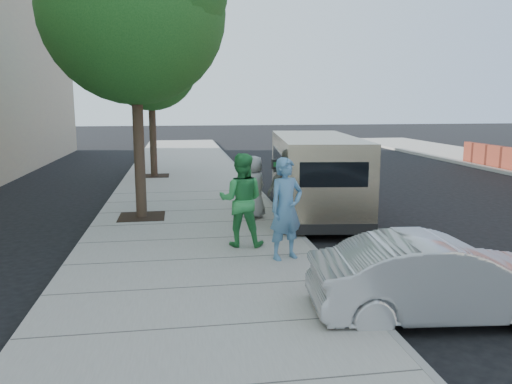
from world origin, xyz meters
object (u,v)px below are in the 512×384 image
(person_striped_polo, at_px, (289,191))
(person_green_shirt, at_px, (241,200))
(van, at_px, (315,174))
(sedan, at_px, (440,279))
(person_officer, at_px, (286,209))
(tree_far, at_px, (151,58))
(parking_meter, at_px, (278,177))
(person_gray_shirt, at_px, (254,187))
(tree_near, at_px, (135,4))

(person_striped_polo, bearing_deg, person_green_shirt, 13.42)
(van, height_order, person_green_shirt, van)
(sedan, relative_size, person_officer, 1.90)
(tree_far, relative_size, person_striped_polo, 3.31)
(parking_meter, height_order, van, van)
(tree_far, distance_m, person_officer, 12.66)
(tree_far, relative_size, person_officer, 3.30)
(tree_far, relative_size, person_gray_shirt, 3.96)
(van, xyz_separation_m, person_green_shirt, (-2.45, -3.13, -0.05))
(tree_far, distance_m, person_green_shirt, 11.55)
(tree_far, xyz_separation_m, person_green_shirt, (2.24, -10.69, -3.75))
(person_green_shirt, bearing_deg, tree_near, -40.74)
(person_officer, distance_m, person_green_shirt, 1.27)
(tree_near, distance_m, sedan, 9.65)
(tree_near, relative_size, person_green_shirt, 3.84)
(van, height_order, person_striped_polo, van)
(person_green_shirt, bearing_deg, person_striped_polo, -130.87)
(person_green_shirt, relative_size, person_gray_shirt, 1.20)
(van, distance_m, person_striped_polo, 2.57)
(person_officer, relative_size, person_gray_shirt, 1.20)
(person_officer, bearing_deg, tree_far, 82.85)
(parking_meter, distance_m, person_officer, 3.03)
(tree_near, relative_size, person_striped_polo, 3.84)
(sedan, bearing_deg, person_gray_shirt, 21.06)
(van, xyz_separation_m, person_officer, (-1.72, -4.16, -0.05))
(tree_near, distance_m, person_officer, 6.73)
(person_gray_shirt, distance_m, person_striped_polo, 1.73)
(parking_meter, bearing_deg, person_gray_shirt, 125.45)
(tree_near, relative_size, tree_far, 1.16)
(tree_near, xyz_separation_m, person_officer, (2.97, -4.12, -4.41))
(tree_far, relative_size, sedan, 1.73)
(tree_far, bearing_deg, sedan, -72.10)
(sedan, xyz_separation_m, person_green_shirt, (-2.43, 3.76, 0.51))
(van, height_order, sedan, van)
(van, relative_size, sedan, 1.66)
(person_officer, relative_size, person_striped_polo, 1.00)
(tree_far, distance_m, sedan, 15.78)
(parking_meter, bearing_deg, person_green_shirt, -130.30)
(parking_meter, relative_size, person_striped_polo, 0.82)
(person_green_shirt, xyz_separation_m, person_gray_shirt, (0.65, 2.50, -0.16))
(parking_meter, bearing_deg, tree_near, 152.47)
(parking_meter, xyz_separation_m, person_officer, (-0.45, -3.00, -0.18))
(tree_far, height_order, van, tree_far)
(tree_near, height_order, person_gray_shirt, tree_near)
(tree_near, xyz_separation_m, tree_far, (-0.00, 7.60, -0.66))
(tree_near, bearing_deg, sedan, -55.73)
(van, bearing_deg, person_gray_shirt, -153.55)
(person_striped_polo, bearing_deg, sedan, 82.34)
(tree_far, distance_m, person_striped_polo, 11.06)
(person_striped_polo, bearing_deg, tree_near, -55.00)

